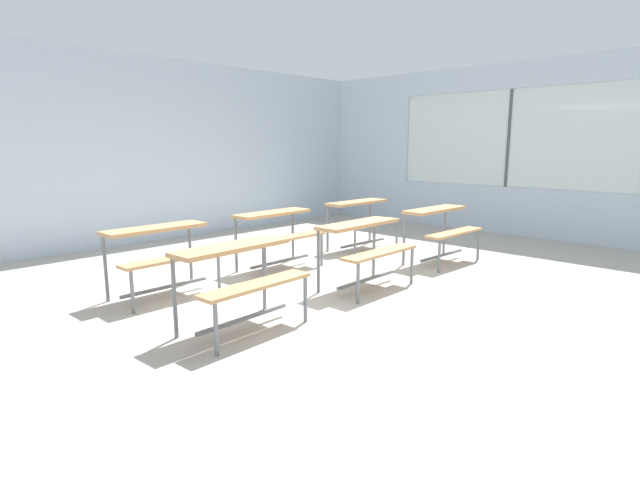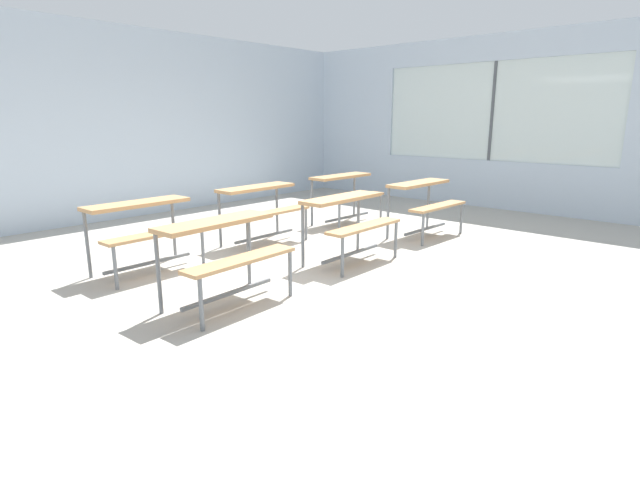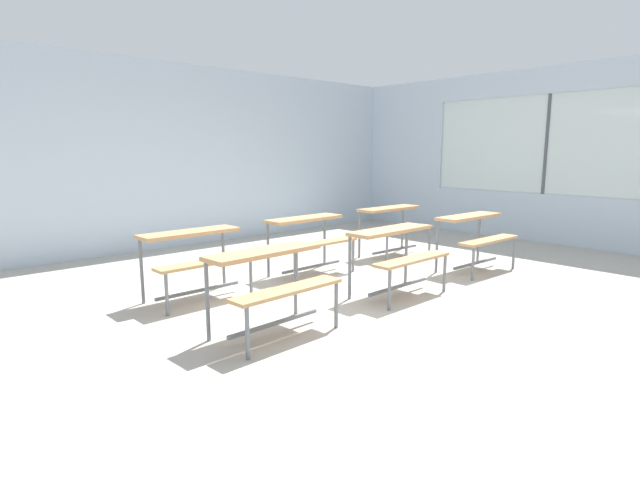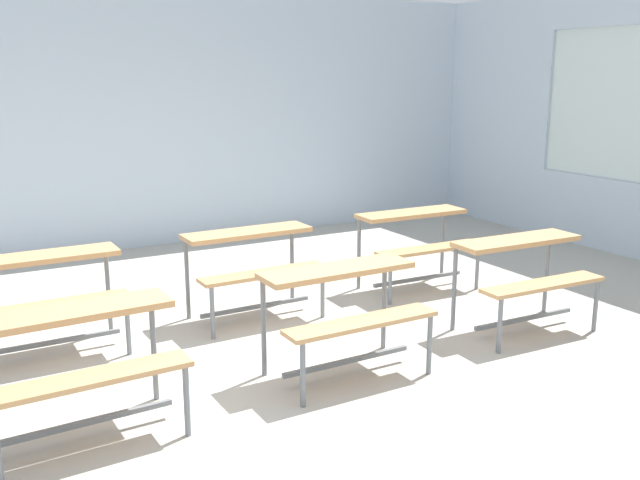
{
  "view_description": "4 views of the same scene",
  "coord_description": "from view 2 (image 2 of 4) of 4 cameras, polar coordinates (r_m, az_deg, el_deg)",
  "views": [
    {
      "loc": [
        -3.8,
        -3.3,
        1.6
      ],
      "look_at": [
        0.45,
        0.77,
        0.47
      ],
      "focal_mm": 28.0,
      "sensor_mm": 36.0,
      "label": 1
    },
    {
      "loc": [
        -3.8,
        -3.3,
        1.6
      ],
      "look_at": [
        -0.15,
        -0.02,
        0.39
      ],
      "focal_mm": 28.0,
      "sensor_mm": 36.0,
      "label": 2
    },
    {
      "loc": [
        -3.8,
        -3.3,
        1.6
      ],
      "look_at": [
        -0.45,
        0.35,
        0.71
      ],
      "focal_mm": 28.0,
      "sensor_mm": 36.0,
      "label": 3
    },
    {
      "loc": [
        -1.89,
        -3.8,
        2.04
      ],
      "look_at": [
        1.07,
        1.51,
        0.6
      ],
      "focal_mm": 39.67,
      "sensor_mm": 36.0,
      "label": 4
    }
  ],
  "objects": [
    {
      "name": "desk_bench_r0c0",
      "position": [
        4.36,
        -10.89,
        -0.2
      ],
      "size": [
        1.12,
        0.64,
        0.74
      ],
      "rotation": [
        0.0,
        0.0,
        0.04
      ],
      "color": "tan",
      "rests_on": "ground"
    },
    {
      "name": "desk_bench_r1c2",
      "position": [
        7.69,
        3.01,
        6.05
      ],
      "size": [
        1.11,
        0.62,
        0.74
      ],
      "rotation": [
        0.0,
        0.0,
        -0.02
      ],
      "color": "tan",
      "rests_on": "ground"
    },
    {
      "name": "desk_bench_r0c1",
      "position": [
        5.58,
        3.39,
        3.09
      ],
      "size": [
        1.11,
        0.6,
        0.74
      ],
      "rotation": [
        0.0,
        0.0,
        0.01
      ],
      "color": "tan",
      "rests_on": "ground"
    },
    {
      "name": "ground",
      "position": [
        5.29,
        0.91,
        -4.08
      ],
      "size": [
        10.0,
        9.0,
        0.05
      ],
      "primitive_type": "cube",
      "color": "#ADA89E"
    },
    {
      "name": "wall_right",
      "position": [
        9.35,
        22.64,
        11.84
      ],
      "size": [
        0.12,
        9.0,
        3.0
      ],
      "color": "silver",
      "rests_on": "ground"
    },
    {
      "name": "desk_bench_r1c0",
      "position": [
        5.52,
        -19.49,
        2.19
      ],
      "size": [
        1.11,
        0.6,
        0.74
      ],
      "rotation": [
        0.0,
        0.0,
        0.01
      ],
      "color": "tan",
      "rests_on": "ground"
    },
    {
      "name": "desk_bench_r1c1",
      "position": [
        6.46,
        -6.61,
        4.49
      ],
      "size": [
        1.11,
        0.61,
        0.74
      ],
      "rotation": [
        0.0,
        0.0,
        0.02
      ],
      "color": "tan",
      "rests_on": "ground"
    },
    {
      "name": "desk_bench_r0c2",
      "position": [
        6.99,
        11.92,
        4.99
      ],
      "size": [
        1.12,
        0.62,
        0.74
      ],
      "rotation": [
        0.0,
        0.0,
        -0.03
      ],
      "color": "tan",
      "rests_on": "ground"
    },
    {
      "name": "wall_back",
      "position": [
        8.68,
        -22.63,
        12.12
      ],
      "size": [
        10.0,
        0.12,
        3.0
      ],
      "primitive_type": "cube",
      "color": "silver",
      "rests_on": "ground"
    }
  ]
}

